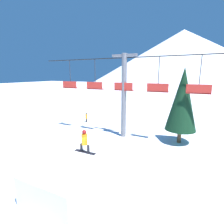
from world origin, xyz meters
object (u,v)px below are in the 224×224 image
at_px(snow_ramp, 70,178).
at_px(pine_tree_near, 182,100).
at_px(snowboarder, 85,141).
at_px(distant_skier, 86,117).

relative_size(snow_ramp, pine_tree_near, 0.60).
xyz_separation_m(snow_ramp, snowboarder, (-0.12, 1.58, 1.46)).
distance_m(snowboarder, distant_skier, 12.31).
bearing_deg(distant_skier, snowboarder, -55.88).
bearing_deg(snowboarder, distant_skier, 124.12).
bearing_deg(snow_ramp, snowboarder, 94.41).
bearing_deg(snow_ramp, distant_skier, 120.82).
distance_m(pine_tree_near, distant_skier, 12.04).
bearing_deg(pine_tree_near, snow_ramp, -114.68).
height_order(snowboarder, pine_tree_near, pine_tree_near).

